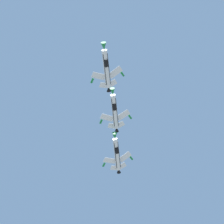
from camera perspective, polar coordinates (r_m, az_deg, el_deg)
The scene contains 3 objects.
fighter_jet_lead at distance 144.09m, azimuth -0.68°, elevation 5.18°, with size 10.27×15.97×4.61m.
fighter_jet_left_wing at distance 154.15m, azimuth 0.31°, elevation 0.15°, with size 10.53×15.97×4.39m.
fighter_jet_right_wing at distance 159.59m, azimuth 0.56°, elevation -4.88°, with size 10.32×15.97×4.53m.
Camera 1 is at (1.77, -2.51, 1.43)m, focal length 78.25 mm.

